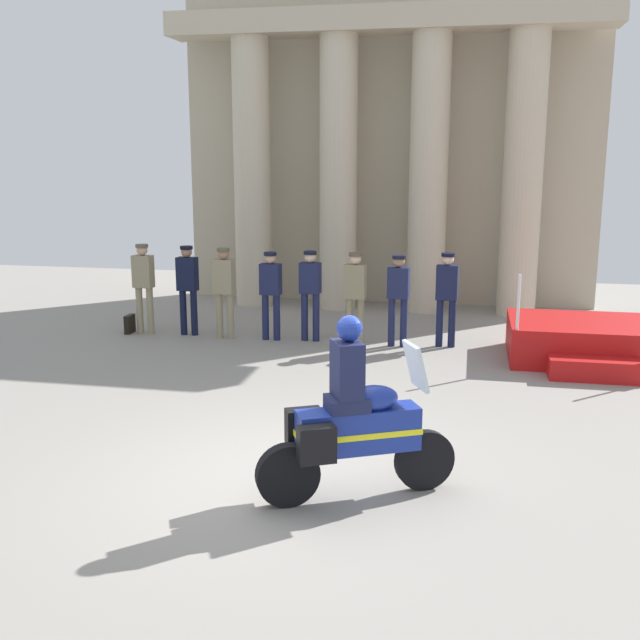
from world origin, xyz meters
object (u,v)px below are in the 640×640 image
object	(u,v)px
officer_in_row_2	(224,286)
officer_in_row_5	(355,291)
officer_in_row_4	(310,288)
motorcycle_with_rider	(351,424)
officer_in_row_1	(188,283)
officer_in_row_6	(398,293)
officer_in_row_7	(447,292)
officer_in_row_0	(144,281)
officer_in_row_3	(271,289)
briefcase_on_ground	(130,324)
reviewing_stand	(585,342)

from	to	relation	value
officer_in_row_2	officer_in_row_5	distance (m)	2.48
officer_in_row_2	officer_in_row_5	world-z (taller)	officer_in_row_2
officer_in_row_4	motorcycle_with_rider	distance (m)	6.72
officer_in_row_1	officer_in_row_6	size ratio (longest dim) A/B	1.04
officer_in_row_1	officer_in_row_7	xyz separation A→B (m)	(4.91, 0.03, -0.01)
officer_in_row_0	officer_in_row_4	size ratio (longest dim) A/B	1.03
officer_in_row_3	officer_in_row_7	size ratio (longest dim) A/B	0.97
officer_in_row_6	officer_in_row_7	distance (m)	0.87
officer_in_row_2	briefcase_on_ground	size ratio (longest dim) A/B	4.79
officer_in_row_2	officer_in_row_7	size ratio (longest dim) A/B	1.01
reviewing_stand	officer_in_row_0	size ratio (longest dim) A/B	1.44
officer_in_row_0	officer_in_row_7	distance (m)	5.80
reviewing_stand	officer_in_row_3	bearing A→B (deg)	175.72
officer_in_row_0	motorcycle_with_rider	distance (m)	8.21
officer_in_row_4	officer_in_row_5	size ratio (longest dim) A/B	1.00
officer_in_row_6	officer_in_row_5	bearing A→B (deg)	0.45
officer_in_row_2	briefcase_on_ground	xyz separation A→B (m)	(-1.98, 0.04, -0.84)
officer_in_row_1	officer_in_row_3	world-z (taller)	officer_in_row_1
officer_in_row_1	officer_in_row_5	distance (m)	3.26
officer_in_row_5	motorcycle_with_rider	size ratio (longest dim) A/B	0.88
motorcycle_with_rider	officer_in_row_7	bearing A→B (deg)	57.44
officer_in_row_3	officer_in_row_7	xyz separation A→B (m)	(3.24, 0.11, 0.03)
reviewing_stand	officer_in_row_5	bearing A→B (deg)	173.71
officer_in_row_1	officer_in_row_3	distance (m)	1.67
officer_in_row_7	officer_in_row_3	bearing A→B (deg)	6.67
officer_in_row_0	officer_in_row_3	distance (m)	2.55
officer_in_row_0	officer_in_row_4	world-z (taller)	officer_in_row_0
officer_in_row_3	officer_in_row_6	xyz separation A→B (m)	(2.39, -0.04, 0.01)
officer_in_row_4	officer_in_row_6	bearing A→B (deg)	-179.23
officer_in_row_7	briefcase_on_ground	bearing A→B (deg)	5.81
officer_in_row_2	officer_in_row_3	world-z (taller)	officer_in_row_2
officer_in_row_5	briefcase_on_ground	bearing A→B (deg)	5.09
officer_in_row_5	officer_in_row_6	bearing A→B (deg)	-179.55
officer_in_row_1	officer_in_row_0	bearing A→B (deg)	7.51
officer_in_row_5	officer_in_row_6	xyz separation A→B (m)	(0.80, -0.06, -0.01)
officer_in_row_2	officer_in_row_7	xyz separation A→B (m)	(4.14, 0.16, -0.01)
reviewing_stand	officer_in_row_5	world-z (taller)	officer_in_row_5
reviewing_stand	officer_in_row_0	distance (m)	8.19
officer_in_row_3	officer_in_row_5	distance (m)	1.59
officer_in_row_0	officer_in_row_5	xyz separation A→B (m)	(4.14, -0.01, -0.04)
officer_in_row_2	motorcycle_with_rider	xyz separation A→B (m)	(3.44, -6.35, -0.22)
officer_in_row_7	reviewing_stand	bearing A→B (deg)	172.03
officer_in_row_0	officer_in_row_5	distance (m)	4.14
officer_in_row_4	officer_in_row_5	xyz separation A→B (m)	(0.85, -0.05, -0.01)
officer_in_row_0	officer_in_row_2	xyz separation A→B (m)	(1.66, -0.08, -0.02)
officer_in_row_2	officer_in_row_3	xyz separation A→B (m)	(0.89, 0.05, -0.03)
officer_in_row_1	officer_in_row_7	distance (m)	4.91
officer_in_row_3	officer_in_row_5	xyz separation A→B (m)	(1.59, 0.02, 0.01)
officer_in_row_2	officer_in_row_6	world-z (taller)	officer_in_row_2
officer_in_row_0	officer_in_row_4	bearing A→B (deg)	-174.51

